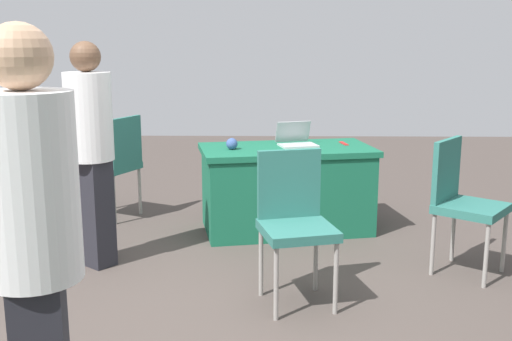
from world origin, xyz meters
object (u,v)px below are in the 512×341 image
object	(u,v)px
chair_tucked_right	(294,216)
scissors_red	(344,143)
table_foreground	(286,189)
laptop_silver	(297,141)
person_presenter	(33,244)
yarn_ball	(232,144)
chair_tucked_left	(462,197)
chair_aisle	(116,160)
person_attendee_browsing	(90,144)

from	to	relation	value
chair_tucked_right	scissors_red	xyz separation A→B (m)	(-0.51, -1.70, 0.18)
table_foreground	laptop_silver	distance (m)	0.43
table_foreground	person_presenter	size ratio (longest dim) A/B	0.93
person_presenter	yarn_ball	bearing A→B (deg)	155.75
chair_tucked_left	scissors_red	world-z (taller)	chair_tucked_left
table_foreground	chair_tucked_right	size ratio (longest dim) A/B	1.64
chair_tucked_left	person_presenter	world-z (taller)	person_presenter
chair_aisle	person_presenter	bearing A→B (deg)	-144.91
person_attendee_browsing	laptop_silver	world-z (taller)	person_attendee_browsing
scissors_red	chair_tucked_right	bearing A→B (deg)	-27.81
person_attendee_browsing	laptop_silver	size ratio (longest dim) A/B	4.28
person_presenter	laptop_silver	size ratio (longest dim) A/B	4.47
chair_tucked_left	person_attendee_browsing	xyz separation A→B (m)	(2.69, -0.09, 0.36)
table_foreground	chair_tucked_right	world-z (taller)	chair_tucked_right
scissors_red	table_foreground	bearing A→B (deg)	-81.94
table_foreground	chair_aisle	bearing A→B (deg)	-12.24
chair_tucked_right	yarn_ball	distance (m)	1.50
table_foreground	chair_tucked_right	distance (m)	1.54
chair_aisle	yarn_ball	xyz separation A→B (m)	(-1.12, 0.47, 0.24)
chair_aisle	scissors_red	distance (m)	2.12
laptop_silver	chair_tucked_right	bearing A→B (deg)	70.36
table_foreground	scissors_red	xyz separation A→B (m)	(-0.52, -0.18, 0.38)
chair_tucked_left	laptop_silver	distance (m)	1.58
chair_aisle	table_foreground	bearing A→B (deg)	-76.64
chair_tucked_right	chair_tucked_left	bearing A→B (deg)	-170.89
yarn_ball	scissors_red	world-z (taller)	yarn_ball
table_foreground	scissors_red	size ratio (longest dim) A/B	8.91
person_presenter	person_attendee_browsing	size ratio (longest dim) A/B	1.04
table_foreground	person_presenter	distance (m)	3.45
chair_tucked_left	laptop_silver	xyz separation A→B (m)	(1.14, -1.07, 0.23)
person_attendee_browsing	scissors_red	xyz separation A→B (m)	(-1.98, -1.07, -0.17)
chair_aisle	laptop_silver	xyz separation A→B (m)	(-1.68, 0.26, 0.23)
table_foreground	chair_tucked_right	xyz separation A→B (m)	(-0.01, 1.52, 0.19)
chair_aisle	person_attendee_browsing	xyz separation A→B (m)	(-0.13, 1.24, 0.36)
chair_tucked_right	person_presenter	bearing A→B (deg)	45.55
chair_aisle	person_attendee_browsing	world-z (taller)	person_attendee_browsing
person_attendee_browsing	yarn_ball	xyz separation A→B (m)	(-0.99, -0.77, -0.13)
chair_tucked_right	laptop_silver	distance (m)	1.63
table_foreground	laptop_silver	size ratio (longest dim) A/B	4.14
chair_aisle	scissors_red	size ratio (longest dim) A/B	5.38
chair_tucked_left	person_presenter	bearing A→B (deg)	-6.61
chair_tucked_left	yarn_ball	world-z (taller)	chair_tucked_left
person_presenter	yarn_ball	world-z (taller)	person_presenter
person_attendee_browsing	person_presenter	bearing A→B (deg)	-40.29
person_attendee_browsing	yarn_ball	bearing A→B (deg)	76.30
chair_tucked_right	scissors_red	size ratio (longest dim) A/B	5.42
person_attendee_browsing	chair_tucked_right	bearing A→B (deg)	15.15
yarn_ball	chair_tucked_left	bearing A→B (deg)	153.14
laptop_silver	yarn_ball	distance (m)	0.60
chair_tucked_left	yarn_ball	bearing A→B (deg)	-79.09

